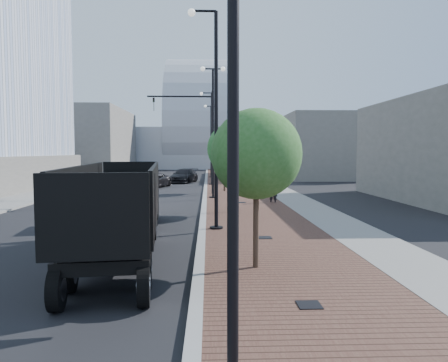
{
  "coord_description": "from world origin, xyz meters",
  "views": [
    {
      "loc": [
        0.27,
        -7.62,
        3.37
      ],
      "look_at": [
        1.0,
        12.0,
        2.0
      ],
      "focal_mm": 33.67,
      "sensor_mm": 36.0,
      "label": 1
    }
  ],
  "objects_px": {
    "dump_truck": "(129,206)",
    "pedestrian": "(273,192)",
    "dark_car_mid": "(152,180)",
    "white_sedan": "(129,194)"
  },
  "relations": [
    {
      "from": "dark_car_mid",
      "to": "dump_truck",
      "type": "bearing_deg",
      "value": -67.47
    },
    {
      "from": "dump_truck",
      "to": "dark_car_mid",
      "type": "bearing_deg",
      "value": 89.58
    },
    {
      "from": "dark_car_mid",
      "to": "pedestrian",
      "type": "relative_size",
      "value": 3.03
    },
    {
      "from": "dark_car_mid",
      "to": "pedestrian",
      "type": "xyz_separation_m",
      "value": [
        9.47,
        -12.84,
        0.13
      ]
    },
    {
      "from": "white_sedan",
      "to": "pedestrian",
      "type": "relative_size",
      "value": 2.89
    },
    {
      "from": "pedestrian",
      "to": "dump_truck",
      "type": "bearing_deg",
      "value": 61.31
    },
    {
      "from": "white_sedan",
      "to": "pedestrian",
      "type": "height_order",
      "value": "pedestrian"
    },
    {
      "from": "dump_truck",
      "to": "pedestrian",
      "type": "distance_m",
      "value": 12.66
    },
    {
      "from": "dump_truck",
      "to": "dark_car_mid",
      "type": "relative_size",
      "value": 2.73
    },
    {
      "from": "white_sedan",
      "to": "dump_truck",
      "type": "bearing_deg",
      "value": -92.6
    }
  ]
}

